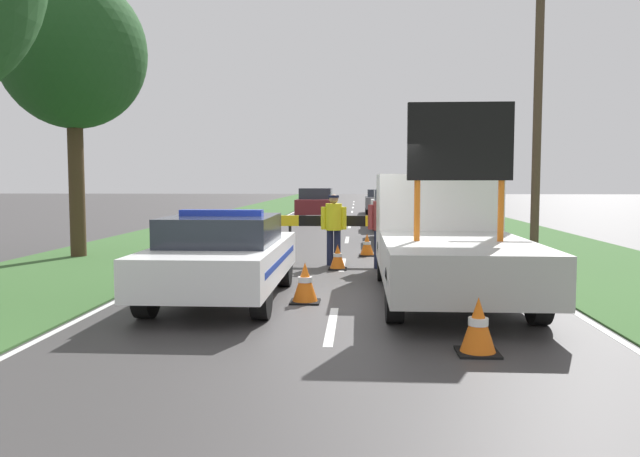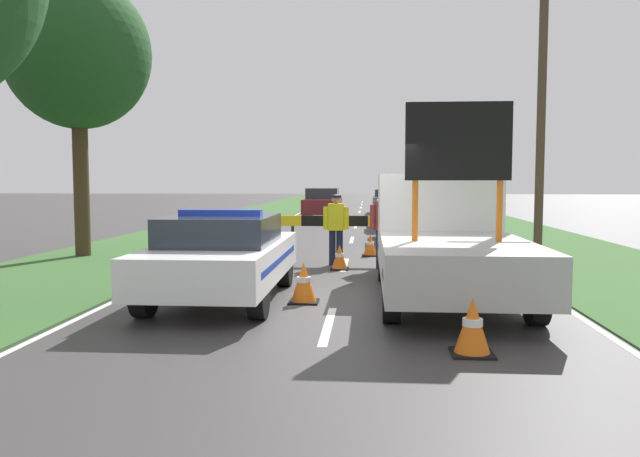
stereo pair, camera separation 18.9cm
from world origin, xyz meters
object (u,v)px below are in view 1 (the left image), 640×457
(pedestrian_civilian, at_px, (382,223))
(traffic_cone_near_truck, at_px, (305,283))
(police_car, at_px, (224,256))
(traffic_cone_behind_barrier, at_px, (367,245))
(work_truck, at_px, (443,234))
(road_barrier, at_px, (343,224))
(queued_car_sedan_black, at_px, (404,217))
(police_officer, at_px, (334,223))
(queued_car_wagon_maroon, at_px, (316,204))
(queued_car_van_white, at_px, (393,208))
(traffic_cone_near_police, at_px, (220,263))
(utility_pole, at_px, (538,105))
(traffic_cone_centre_front, at_px, (478,326))
(traffic_cone_lane_edge, at_px, (338,257))
(roadside_tree_near_left, at_px, (73,53))
(queued_car_suv_grey, at_px, (382,201))

(pedestrian_civilian, distance_m, traffic_cone_near_truck, 4.27)
(police_car, bearing_deg, traffic_cone_behind_barrier, 63.94)
(work_truck, bearing_deg, road_barrier, -65.18)
(queued_car_sedan_black, bearing_deg, police_officer, 70.71)
(queued_car_sedan_black, relative_size, queued_car_wagon_maroon, 0.98)
(police_car, height_order, road_barrier, police_car)
(pedestrian_civilian, height_order, queued_car_van_white, pedestrian_civilian)
(queued_car_van_white, bearing_deg, queued_car_sedan_black, 90.69)
(road_barrier, xyz_separation_m, police_officer, (-0.21, -0.43, 0.04))
(traffic_cone_near_truck, bearing_deg, traffic_cone_near_police, 125.83)
(queued_car_van_white, distance_m, utility_pole, 11.49)
(pedestrian_civilian, distance_m, queued_car_van_white, 11.90)
(work_truck, xyz_separation_m, traffic_cone_centre_front, (-0.12, -3.93, -0.70))
(road_barrier, xyz_separation_m, traffic_cone_behind_barrier, (0.59, 1.44, -0.65))
(pedestrian_civilian, bearing_deg, police_car, -154.24)
(utility_pole, bearing_deg, traffic_cone_near_truck, -134.76)
(police_officer, height_order, queued_car_sedan_black, police_officer)
(traffic_cone_centre_front, height_order, utility_pole, utility_pole)
(traffic_cone_lane_edge, xyz_separation_m, roadside_tree_near_left, (-6.72, 1.81, 4.87))
(traffic_cone_near_truck, relative_size, traffic_cone_lane_edge, 1.18)
(queued_car_suv_grey, bearing_deg, queued_car_van_white, 90.15)
(queued_car_van_white, height_order, roadside_tree_near_left, roadside_tree_near_left)
(traffic_cone_near_police, distance_m, queued_car_suv_grey, 24.67)
(traffic_cone_near_truck, xyz_separation_m, utility_pole, (5.02, 5.06, 3.40))
(traffic_cone_lane_edge, distance_m, queued_car_wagon_maroon, 17.43)
(traffic_cone_centre_front, bearing_deg, roadside_tree_near_left, 135.28)
(traffic_cone_centre_front, relative_size, traffic_cone_lane_edge, 1.17)
(traffic_cone_centre_front, xyz_separation_m, queued_car_wagon_maroon, (-3.45, 23.97, 0.49))
(work_truck, bearing_deg, traffic_cone_near_truck, 23.92)
(police_car, xyz_separation_m, queued_car_sedan_black, (3.70, 10.23, 0.05))
(road_barrier, bearing_deg, traffic_cone_near_police, -136.54)
(queued_car_van_white, distance_m, roadside_tree_near_left, 14.05)
(traffic_cone_centre_front, height_order, traffic_cone_lane_edge, traffic_cone_centre_front)
(traffic_cone_near_truck, bearing_deg, pedestrian_civilian, 70.87)
(traffic_cone_near_police, xyz_separation_m, traffic_cone_behind_barrier, (3.10, 3.55, 0.04))
(road_barrier, relative_size, queued_car_van_white, 0.74)
(traffic_cone_near_police, xyz_separation_m, queued_car_suv_grey, (4.27, 24.29, 0.51))
(traffic_cone_lane_edge, height_order, queued_car_suv_grey, queued_car_suv_grey)
(work_truck, bearing_deg, queued_car_van_white, -90.68)
(queued_car_van_white, height_order, queued_car_suv_grey, queued_car_van_white)
(police_officer, distance_m, traffic_cone_near_police, 2.94)
(police_officer, distance_m, roadside_tree_near_left, 7.89)
(traffic_cone_near_police, height_order, traffic_cone_near_truck, traffic_cone_near_truck)
(road_barrier, relative_size, queued_car_wagon_maroon, 0.75)
(police_car, distance_m, traffic_cone_near_police, 2.79)
(traffic_cone_near_police, relative_size, queued_car_sedan_black, 0.12)
(work_truck, distance_m, roadside_tree_near_left, 10.59)
(traffic_cone_near_truck, relative_size, traffic_cone_behind_barrier, 1.13)
(work_truck, xyz_separation_m, police_officer, (-2.05, 3.39, -0.05))
(traffic_cone_near_police, height_order, queued_car_van_white, queued_car_van_white)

